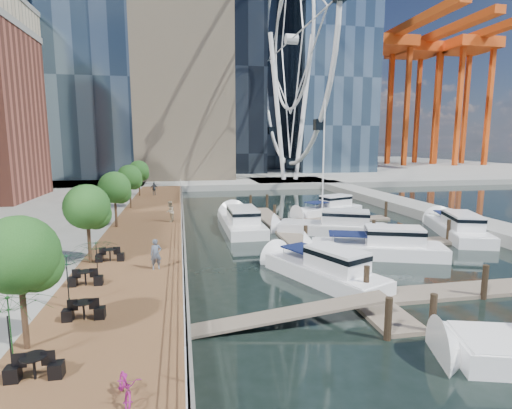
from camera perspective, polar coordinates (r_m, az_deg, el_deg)
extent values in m
plane|color=black|center=(22.31, 5.95, -12.04)|extent=(520.00, 520.00, 0.00)
cube|color=brown|center=(35.83, -15.20, -3.42)|extent=(6.00, 60.00, 1.00)
cube|color=#595954|center=(35.72, -10.40, -3.29)|extent=(0.25, 60.00, 1.00)
cube|color=gray|center=(122.31, -7.93, 5.34)|extent=(200.00, 114.00, 1.00)
cube|color=gray|center=(48.28, 22.12, -0.63)|extent=(4.00, 60.00, 1.00)
cube|color=gray|center=(75.05, 4.82, 3.18)|extent=(14.00, 12.00, 1.00)
cube|color=#6D6051|center=(32.25, 5.97, -5.24)|extent=(2.00, 32.00, 0.20)
cube|color=#6D6051|center=(24.72, 28.20, -10.72)|extent=(12.00, 2.00, 0.20)
cube|color=#6D6051|center=(32.70, 17.17, -5.40)|extent=(12.00, 2.00, 0.20)
cube|color=#6D6051|center=(41.57, 10.74, -2.14)|extent=(12.00, 2.00, 0.20)
cylinder|color=white|center=(74.29, 3.05, 13.57)|extent=(0.80, 0.80, 26.00)
cylinder|color=white|center=(75.63, 6.84, 13.44)|extent=(0.80, 0.80, 26.00)
torus|color=white|center=(76.83, 5.09, 22.47)|extent=(0.70, 44.70, 44.70)
cylinder|color=#3F2B1C|center=(15.98, -30.20, -13.48)|extent=(0.20, 0.20, 2.40)
sphere|color=#265B1E|center=(15.35, -30.81, -6.17)|extent=(2.60, 2.60, 2.60)
cylinder|color=#3F2B1C|center=(25.18, -22.71, -5.01)|extent=(0.20, 0.20, 2.40)
sphere|color=#265B1E|center=(24.78, -23.00, -0.29)|extent=(2.60, 2.60, 2.60)
cylinder|color=#3F2B1C|center=(34.82, -19.38, -1.11)|extent=(0.20, 0.20, 2.40)
sphere|color=#265B1E|center=(34.54, -19.56, 2.32)|extent=(2.60, 2.60, 2.60)
cylinder|color=#3F2B1C|center=(44.62, -17.51, 1.09)|extent=(0.20, 0.20, 2.40)
sphere|color=#265B1E|center=(44.40, -17.63, 3.77)|extent=(2.60, 2.60, 2.60)
cylinder|color=#3F2B1C|center=(54.49, -16.31, 2.49)|extent=(0.20, 0.20, 2.40)
sphere|color=#265B1E|center=(54.31, -16.41, 4.69)|extent=(2.60, 2.60, 2.60)
imported|color=#881366|center=(12.39, -18.09, -23.42)|extent=(0.97, 1.69, 0.84)
imported|color=#515B6C|center=(22.82, -14.10, -6.90)|extent=(0.68, 0.52, 1.69)
imported|color=gray|center=(35.77, -12.19, -1.00)|extent=(0.86, 1.01, 1.85)
imported|color=#363C43|center=(54.29, -14.34, 2.21)|extent=(1.06, 0.52, 1.75)
imported|color=#103A11|center=(14.70, -31.81, -15.33)|extent=(3.56, 3.59, 2.51)
imported|color=#0F3924|center=(18.81, -25.32, -9.79)|extent=(2.86, 2.91, 2.41)
imported|color=#103C1E|center=(21.99, -21.77, -7.40)|extent=(2.57, 2.61, 2.04)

